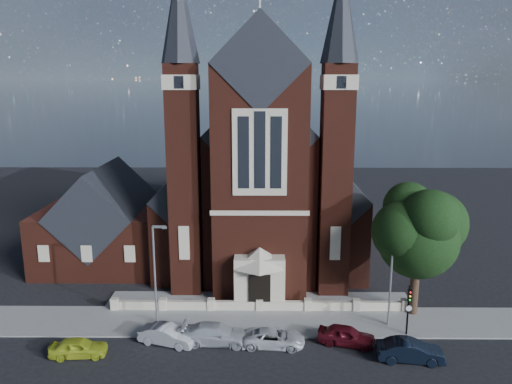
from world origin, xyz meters
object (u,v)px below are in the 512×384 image
(street_tree, at_px, (421,234))
(traffic_signal, at_px, (409,304))
(car_lime_van, at_px, (79,347))
(church, at_px, (260,176))
(street_lamp_left, at_px, (156,270))
(car_silver_a, at_px, (168,335))
(car_silver_b, at_px, (216,334))
(street_lamp_right, at_px, (392,270))
(car_navy, at_px, (410,351))
(car_dark_red, at_px, (346,335))
(car_white_suv, at_px, (274,338))
(parish_hall, at_px, (106,224))

(street_tree, relative_size, traffic_signal, 2.67)
(traffic_signal, bearing_deg, car_lime_van, -172.81)
(church, relative_size, street_lamp_left, 4.31)
(street_lamp_left, height_order, car_lime_van, street_lamp_left)
(church, xyz_separation_m, car_silver_a, (-6.64, -21.78, -7.49))
(car_silver_b, bearing_deg, street_lamp_right, -73.66)
(street_tree, height_order, traffic_signal, street_tree)
(church, bearing_deg, car_navy, -66.74)
(car_silver_b, bearing_deg, car_dark_red, -85.75)
(street_lamp_right, relative_size, car_silver_b, 1.61)
(church, bearing_deg, car_dark_red, -73.86)
(street_tree, xyz_separation_m, car_white_suv, (-11.55, -4.76, -6.34))
(church, xyz_separation_m, car_silver_b, (-3.12, -21.66, -7.46))
(car_silver_a, xyz_separation_m, car_silver_b, (3.53, 0.12, 0.03))
(street_tree, xyz_separation_m, car_lime_van, (-25.09, -6.24, -6.29))
(parish_hall, xyz_separation_m, car_dark_red, (22.29, -16.79, -3.31))
(street_lamp_right, bearing_deg, traffic_signal, -59.99)
(parish_hall, distance_m, car_lime_van, 19.16)
(street_tree, distance_m, car_lime_van, 26.61)
(street_lamp_left, distance_m, car_dark_red, 14.99)
(street_lamp_left, distance_m, car_lime_van, 7.55)
(church, bearing_deg, traffic_signal, -61.80)
(street_tree, distance_m, street_lamp_left, 20.71)
(car_lime_van, relative_size, car_white_suv, 0.88)
(parish_hall, xyz_separation_m, street_lamp_left, (8.09, -14.00, 0.59))
(street_lamp_right, bearing_deg, church, 118.04)
(street_lamp_right, relative_size, car_white_suv, 1.82)
(car_lime_van, xyz_separation_m, car_white_suv, (13.54, 1.48, -0.05))
(traffic_signal, xyz_separation_m, car_silver_b, (-14.12, -1.14, -1.85))
(parish_hall, bearing_deg, car_silver_a, -60.93)
(street_lamp_right, distance_m, car_white_suv, 10.34)
(parish_hall, xyz_separation_m, traffic_signal, (27.00, -15.57, -1.43))
(street_tree, bearing_deg, church, 126.17)
(parish_hall, relative_size, car_silver_a, 2.89)
(car_lime_van, relative_size, car_dark_red, 0.95)
(car_lime_van, bearing_deg, parish_hall, 5.74)
(church, height_order, car_lime_van, church)
(car_lime_van, distance_m, car_silver_a, 6.09)
(car_silver_a, height_order, car_white_suv, car_silver_a)
(car_silver_a, distance_m, car_dark_red, 12.93)
(traffic_signal, relative_size, car_silver_b, 0.80)
(traffic_signal, relative_size, car_silver_a, 0.95)
(street_tree, bearing_deg, car_white_suv, -157.60)
(church, distance_m, car_silver_b, 23.12)
(car_lime_van, height_order, car_silver_a, car_silver_a)
(street_lamp_left, xyz_separation_m, car_dark_red, (14.20, -2.79, -3.89))
(street_lamp_left, relative_size, car_white_suv, 1.82)
(church, xyz_separation_m, street_lamp_right, (10.09, -18.94, -3.59))
(car_navy, bearing_deg, street_lamp_left, 80.69)
(car_lime_van, xyz_separation_m, car_silver_b, (9.38, 1.82, 0.06))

